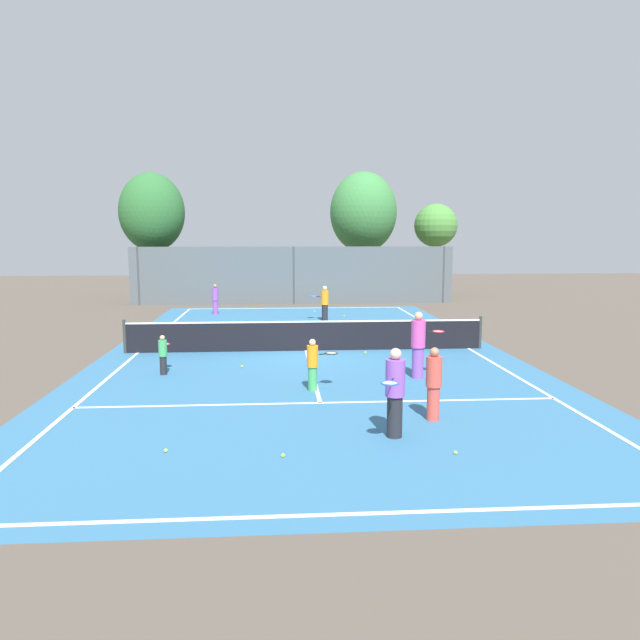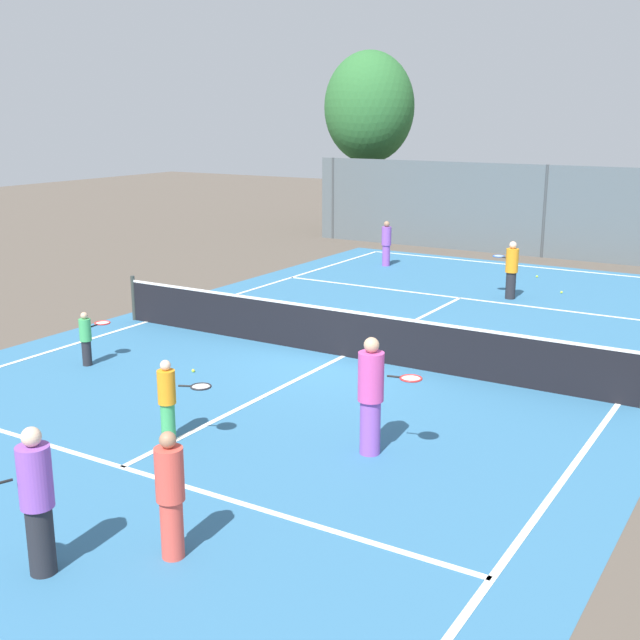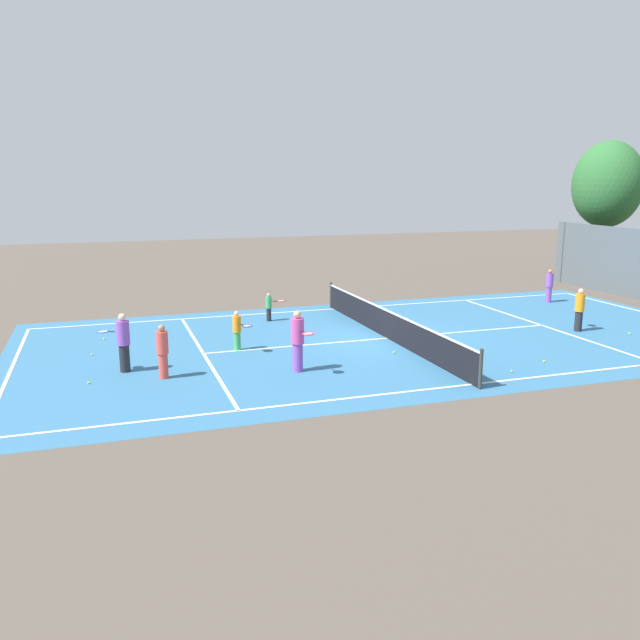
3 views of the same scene
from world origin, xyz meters
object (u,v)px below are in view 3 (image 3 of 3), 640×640
Objects in this scene: tennis_ball_2 at (394,352)px; tennis_ball_7 at (89,383)px; tennis_ball_0 at (449,349)px; tennis_ball_5 at (544,361)px; tennis_ball_8 at (512,371)px; player_5 at (123,342)px; tennis_ball_1 at (629,333)px; player_1 at (163,351)px; tennis_ball_9 at (104,339)px; player_0 at (549,285)px; player_6 at (270,306)px; tennis_ball_10 at (92,355)px; player_2 at (237,330)px; player_3 at (298,340)px; tennis_ball_6 at (455,351)px; tennis_ball_3 at (303,330)px; player_4 at (579,309)px.

tennis_ball_2 is 1.00× the size of tennis_ball_7.
tennis_ball_7 is at bearing -89.76° from tennis_ball_0.
tennis_ball_5 and tennis_ball_8 have the same top height.
player_5 is 1.58m from tennis_ball_7.
tennis_ball_0 is at bearing -138.21° from tennis_ball_5.
tennis_ball_5 is (2.09, -5.22, 0.00)m from tennis_ball_1.
player_1 is 23.17× the size of tennis_ball_9.
player_0 is 0.97× the size of player_1.
player_6 is 7.34m from tennis_ball_10.
player_6 reaches higher than tennis_ball_2.
tennis_ball_7 is at bearing -5.23° from tennis_ball_9.
player_5 is at bearing 23.31° from tennis_ball_10.
player_1 is at bearing -47.94° from player_2.
tennis_ball_9 and tennis_ball_10 have the same top height.
player_3 reaches higher than tennis_ball_6.
tennis_ball_8 is at bearing 54.63° from player_2.
tennis_ball_2 is 9.55m from tennis_ball_10.
player_5 is 25.96× the size of tennis_ball_6.
player_1 is at bearing -98.52° from player_3.
tennis_ball_8 is 12.82m from tennis_ball_10.
tennis_ball_7 is (-2.17, -13.07, 0.00)m from tennis_ball_5.
tennis_ball_1 is at bearing 80.52° from player_2.
player_0 is at bearing 105.56° from player_5.
tennis_ball_10 is (-2.96, -11.02, 0.00)m from tennis_ball_0.
player_3 reaches higher than tennis_ball_2.
tennis_ball_2 is 1.00× the size of tennis_ball_10.
tennis_ball_10 is (3.21, -6.58, -0.54)m from player_6.
player_3 reaches higher than tennis_ball_7.
player_5 reaches higher than player_2.
player_2 reaches higher than player_6.
player_1 is at bearing -89.90° from tennis_ball_1.
tennis_ball_6 is at bearing 40.64° from tennis_ball_3.
tennis_ball_3 is at bearing 119.14° from tennis_ball_7.
player_3 is 27.15× the size of tennis_ball_6.
player_4 reaches higher than player_0.
player_6 is at bearing -161.29° from tennis_ball_3.
player_0 is 22.49× the size of tennis_ball_0.
tennis_ball_5 is at bearing -50.81° from player_4.
player_0 reaches higher than tennis_ball_6.
player_0 is at bearing 152.83° from player_4.
tennis_ball_1 is at bearing 86.77° from player_5.
tennis_ball_8 is at bearing 63.36° from tennis_ball_10.
tennis_ball_3 is at bearing -137.77° from tennis_ball_5.
tennis_ball_5 and tennis_ball_6 have the same top height.
player_2 is at bearing -99.48° from tennis_ball_1.
tennis_ball_8 is (3.63, 10.55, -0.85)m from player_5.
tennis_ball_0 is (6.17, 4.43, -0.54)m from player_6.
tennis_ball_8 is at bearing 31.29° from tennis_ball_3.
player_1 is 0.97× the size of player_4.
tennis_ball_2 and tennis_ball_7 have the same top height.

